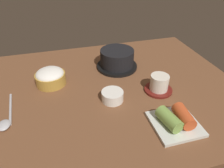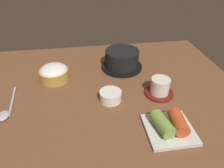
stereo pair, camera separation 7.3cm
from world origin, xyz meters
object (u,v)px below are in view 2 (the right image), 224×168
(tea_cup_with_saucer, at_px, (160,87))
(banchan_cup_center, at_px, (111,96))
(stone_pot, at_px, (122,59))
(kimchi_plate, at_px, (170,126))
(rice_bowl, at_px, (54,73))
(spoon, at_px, (6,110))

(tea_cup_with_saucer, distance_m, banchan_cup_center, 0.17)
(stone_pot, height_order, banchan_cup_center, stone_pot)
(kimchi_plate, bearing_deg, stone_pot, 100.08)
(stone_pot, xyz_separation_m, banchan_cup_center, (-0.08, -0.21, -0.02))
(rice_bowl, xyz_separation_m, tea_cup_with_saucer, (0.37, -0.15, -0.00))
(tea_cup_with_saucer, height_order, banchan_cup_center, tea_cup_with_saucer)
(banchan_cup_center, xyz_separation_m, spoon, (-0.33, -0.01, -0.01))
(rice_bowl, bearing_deg, kimchi_plate, -43.07)
(spoon, bearing_deg, stone_pot, 28.20)
(kimchi_plate, bearing_deg, banchan_cup_center, 131.95)
(tea_cup_with_saucer, relative_size, banchan_cup_center, 1.35)
(stone_pot, height_order, kimchi_plate, stone_pot)
(tea_cup_with_saucer, height_order, spoon, tea_cup_with_saucer)
(tea_cup_with_saucer, bearing_deg, kimchi_plate, -99.71)
(tea_cup_with_saucer, bearing_deg, spoon, -177.95)
(rice_bowl, height_order, tea_cup_with_saucer, same)
(rice_bowl, bearing_deg, stone_pot, 10.95)
(tea_cup_with_saucer, distance_m, spoon, 0.51)
(rice_bowl, height_order, spoon, rice_bowl)
(tea_cup_with_saucer, xyz_separation_m, spoon, (-0.51, -0.02, -0.02))
(kimchi_plate, xyz_separation_m, spoon, (-0.48, 0.15, -0.01))
(spoon, bearing_deg, rice_bowl, 50.67)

